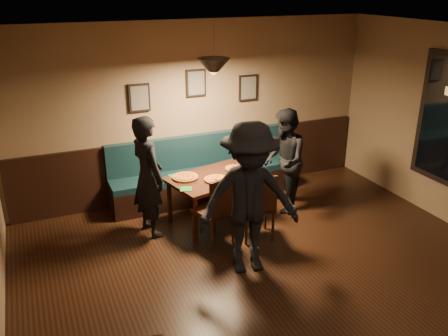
% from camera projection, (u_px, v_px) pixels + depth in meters
% --- Properties ---
extents(floor, '(7.00, 7.00, 0.00)m').
position_uv_depth(floor, '(312.00, 316.00, 5.00)').
color(floor, black).
rests_on(floor, ground).
extents(ceiling, '(7.00, 7.00, 0.00)m').
position_uv_depth(ceiling, '(335.00, 47.00, 3.97)').
color(ceiling, silver).
rests_on(ceiling, ground).
extents(wall_back, '(6.00, 0.00, 6.00)m').
position_uv_depth(wall_back, '(196.00, 111.00, 7.47)').
color(wall_back, '#8C704F').
rests_on(wall_back, ground).
extents(wainscot, '(5.88, 0.06, 1.00)m').
position_uv_depth(wainscot, '(198.00, 164.00, 7.78)').
color(wainscot, black).
rests_on(wainscot, ground).
extents(booth_bench, '(3.00, 0.60, 1.00)m').
position_uv_depth(booth_bench, '(204.00, 170.00, 7.55)').
color(booth_bench, '#0F232D').
rests_on(booth_bench, ground).
extents(picture_left, '(0.32, 0.04, 0.42)m').
position_uv_depth(picture_left, '(139.00, 98.00, 7.00)').
color(picture_left, black).
rests_on(picture_left, wall_back).
extents(picture_center, '(0.32, 0.04, 0.42)m').
position_uv_depth(picture_center, '(196.00, 83.00, 7.28)').
color(picture_center, black).
rests_on(picture_center, wall_back).
extents(picture_right, '(0.32, 0.04, 0.42)m').
position_uv_depth(picture_right, '(248.00, 88.00, 7.66)').
color(picture_right, black).
rests_on(picture_right, wall_back).
extents(pendant_lamp, '(0.44, 0.44, 0.25)m').
position_uv_depth(pendant_lamp, '(214.00, 68.00, 6.22)').
color(pendant_lamp, black).
rests_on(pendant_lamp, ceiling).
extents(dining_table, '(1.46, 1.12, 0.70)m').
position_uv_depth(dining_table, '(215.00, 198.00, 6.92)').
color(dining_table, black).
rests_on(dining_table, floor).
extents(chair_near_left, '(0.56, 0.56, 0.99)m').
position_uv_depth(chair_near_left, '(213.00, 209.00, 6.26)').
color(chair_near_left, black).
rests_on(chair_near_left, floor).
extents(chair_near_right, '(0.52, 0.52, 0.98)m').
position_uv_depth(chair_near_right, '(257.00, 205.00, 6.39)').
color(chair_near_right, '#32150E').
rests_on(chair_near_right, floor).
extents(diner_left, '(0.54, 0.70, 1.71)m').
position_uv_depth(diner_left, '(148.00, 177.00, 6.37)').
color(diner_left, black).
rests_on(diner_left, floor).
extents(diner_right, '(0.85, 0.94, 1.58)m').
position_uv_depth(diner_right, '(284.00, 161.00, 7.11)').
color(diner_right, black).
rests_on(diner_right, floor).
extents(diner_front, '(1.32, 0.91, 1.88)m').
position_uv_depth(diner_front, '(249.00, 199.00, 5.51)').
color(diner_front, black).
rests_on(diner_front, floor).
extents(pizza_a, '(0.45, 0.45, 0.04)m').
position_uv_depth(pizza_a, '(185.00, 177.00, 6.71)').
color(pizza_a, gold).
rests_on(pizza_a, dining_table).
extents(pizza_b, '(0.44, 0.44, 0.04)m').
position_uv_depth(pizza_b, '(216.00, 179.00, 6.64)').
color(pizza_b, orange).
rests_on(pizza_b, dining_table).
extents(pizza_c, '(0.36, 0.36, 0.04)m').
position_uv_depth(pizza_c, '(236.00, 168.00, 7.03)').
color(pizza_c, orange).
rests_on(pizza_c, dining_table).
extents(soda_glass, '(0.08, 0.08, 0.16)m').
position_uv_depth(soda_glass, '(262.00, 172.00, 6.71)').
color(soda_glass, black).
rests_on(soda_glass, dining_table).
extents(tabasco_bottle, '(0.03, 0.03, 0.12)m').
position_uv_depth(tabasco_bottle, '(250.00, 166.00, 6.98)').
color(tabasco_bottle, '#9C0513').
rests_on(tabasco_bottle, dining_table).
extents(napkin_a, '(0.17, 0.17, 0.01)m').
position_uv_depth(napkin_a, '(175.00, 176.00, 6.79)').
color(napkin_a, '#1A6525').
rests_on(napkin_a, dining_table).
extents(napkin_b, '(0.20, 0.20, 0.01)m').
position_uv_depth(napkin_b, '(186.00, 189.00, 6.37)').
color(napkin_b, '#1D6E23').
rests_on(napkin_b, dining_table).
extents(cutlery_set, '(0.19, 0.08, 0.00)m').
position_uv_depth(cutlery_set, '(222.00, 185.00, 6.50)').
color(cutlery_set, white).
rests_on(cutlery_set, dining_table).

